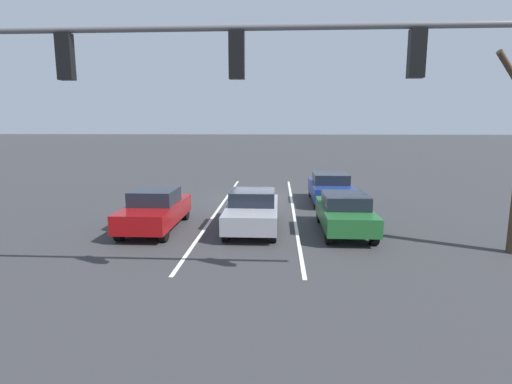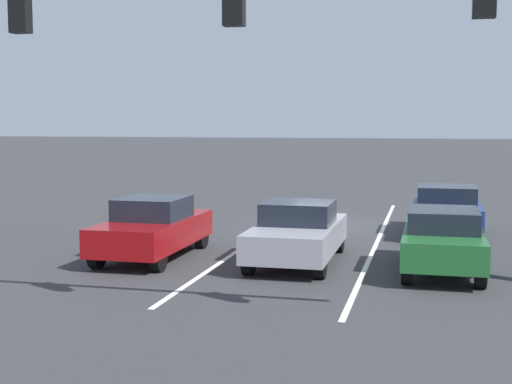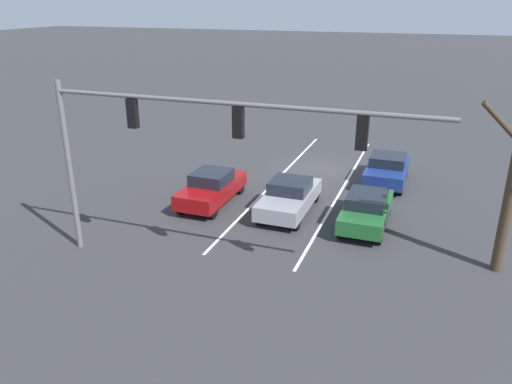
{
  "view_description": "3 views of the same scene",
  "coord_description": "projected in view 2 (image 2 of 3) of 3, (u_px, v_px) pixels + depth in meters",
  "views": [
    {
      "loc": [
        -1.01,
        20.64,
        3.89
      ],
      "look_at": [
        -0.18,
        5.76,
        1.32
      ],
      "focal_mm": 28.0,
      "sensor_mm": 36.0,
      "label": 1
    },
    {
      "loc": [
        -3.09,
        22.75,
        3.36
      ],
      "look_at": [
        0.92,
        6.35,
        1.68
      ],
      "focal_mm": 50.0,
      "sensor_mm": 36.0,
      "label": 2
    },
    {
      "loc": [
        -5.65,
        25.49,
        8.68
      ],
      "look_at": [
        0.93,
        7.69,
        1.32
      ],
      "focal_mm": 35.0,
      "sensor_mm": 36.0,
      "label": 3
    }
  ],
  "objects": [
    {
      "name": "car_darkgreen_leftlane_front",
      "position": [
        443.0,
        239.0,
        15.86
      ],
      "size": [
        1.71,
        4.08,
        1.42
      ],
      "color": "#1E5928",
      "rests_on": "ground_plane"
    },
    {
      "name": "lane_stripe_left_divider",
      "position": [
        378.0,
        240.0,
        20.18
      ],
      "size": [
        0.12,
        17.1,
        0.01
      ],
      "primitive_type": "cube",
      "color": "silver",
      "rests_on": "ground_plane"
    },
    {
      "name": "car_maroon_rightlane_front",
      "position": [
        153.0,
        227.0,
        17.54
      ],
      "size": [
        1.76,
        4.22,
        1.5
      ],
      "color": "maroon",
      "rests_on": "ground_plane"
    },
    {
      "name": "ground_plane",
      "position": [
        330.0,
        225.0,
        23.05
      ],
      "size": [
        240.0,
        240.0,
        0.0
      ],
      "primitive_type": "plane",
      "color": "#333335"
    },
    {
      "name": "traffic_signal_gantry",
      "position": [
        105.0,
        34.0,
        11.38
      ],
      "size": [
        12.63,
        0.37,
        6.18
      ],
      "color": "slate",
      "rests_on": "ground_plane"
    },
    {
      "name": "lane_stripe_center_divider",
      "position": [
        261.0,
        235.0,
        20.99
      ],
      "size": [
        0.12,
        17.1,
        0.01
      ],
      "primitive_type": "cube",
      "color": "silver",
      "rests_on": "ground_plane"
    },
    {
      "name": "car_gray_midlane_front",
      "position": [
        298.0,
        233.0,
        16.91
      ],
      "size": [
        1.84,
        4.31,
        1.45
      ],
      "color": "gray",
      "rests_on": "ground_plane"
    },
    {
      "name": "car_navy_leftlane_second",
      "position": [
        446.0,
        210.0,
        21.16
      ],
      "size": [
        1.9,
        4.07,
        1.45
      ],
      "color": "navy",
      "rests_on": "ground_plane"
    }
  ]
}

